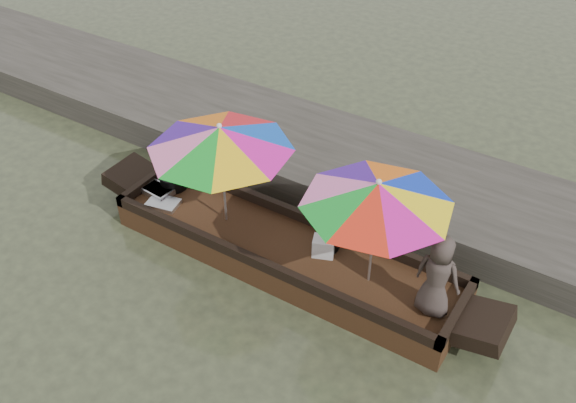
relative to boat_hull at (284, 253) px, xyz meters
The scene contains 11 objects.
water 0.17m from the boat_hull, ahead, with size 80.00×80.00×0.00m, color #313525.
dock 2.20m from the boat_hull, 90.00° to the left, with size 22.00×2.20×0.50m, color #2D2B26.
boat_hull is the anchor object (origin of this frame).
cooking_pot 2.11m from the boat_hull, behind, with size 0.40×0.40×0.21m, color black.
tray_crayfish 2.18m from the boat_hull, behind, with size 0.45×0.31×0.09m, color silver.
tray_scallop 1.94m from the boat_hull, behind, with size 0.45×0.31×0.06m, color silver.
charcoal_grill 0.62m from the boat_hull, 25.49° to the left, with size 0.34×0.34×0.16m, color black.
supply_bag 0.63m from the boat_hull, 11.25° to the left, with size 0.28×0.22×0.26m, color silver.
vendor 2.24m from the boat_hull, ahead, with size 0.55×0.36×1.12m, color #3E342F.
umbrella_bow 1.35m from the boat_hull, behind, with size 1.93×1.93×1.55m, color #E514A1, non-canonical shape.
umbrella_stern 1.58m from the boat_hull, ahead, with size 1.80×1.80×1.55m, color yellow, non-canonical shape.
Camera 1 is at (3.49, -5.38, 6.07)m, focal length 40.00 mm.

